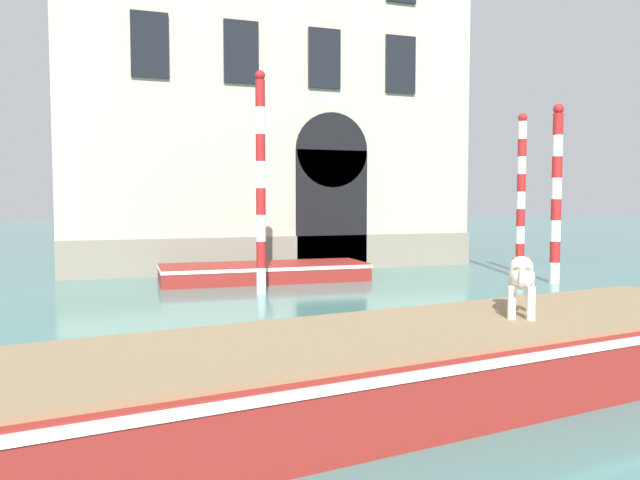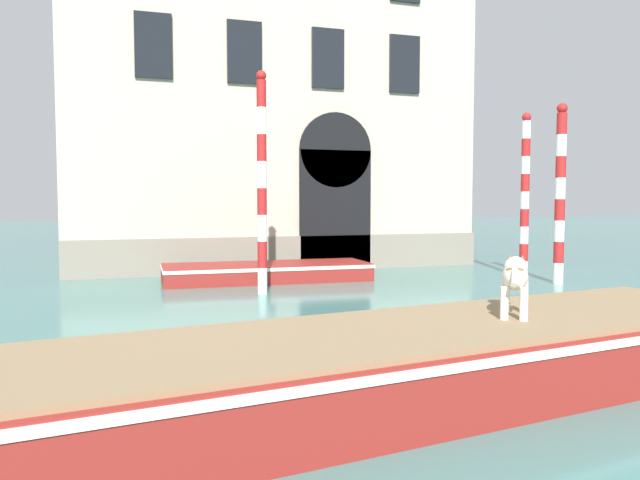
# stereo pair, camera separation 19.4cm
# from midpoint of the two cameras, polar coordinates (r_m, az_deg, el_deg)

# --- Properties ---
(boat_foreground) EXTENTS (8.48, 3.26, 0.72)m
(boat_foreground) POSITION_cam_midpoint_polar(r_m,az_deg,el_deg) (6.44, 11.40, -10.43)
(boat_foreground) COLOR maroon
(boat_foreground) RESTS_ON ground_plane
(dog_on_deck) EXTENTS (0.63, 0.79, 0.62)m
(dog_on_deck) POSITION_cam_midpoint_polar(r_m,az_deg,el_deg) (6.98, 18.17, -3.25)
(dog_on_deck) COLOR silver
(dog_on_deck) RESTS_ON boat_foreground
(boat_moored_near_palazzo) EXTENTS (4.95, 1.80, 0.42)m
(boat_moored_near_palazzo) POSITION_cam_midpoint_polar(r_m,az_deg,el_deg) (14.93, -4.50, -2.90)
(boat_moored_near_palazzo) COLOR maroon
(boat_moored_near_palazzo) RESTS_ON ground_plane
(mooring_pole_0) EXTENTS (0.24, 0.24, 4.12)m
(mooring_pole_0) POSITION_cam_midpoint_polar(r_m,az_deg,el_deg) (15.31, 21.44, 3.99)
(mooring_pole_0) COLOR white
(mooring_pole_0) RESTS_ON ground_plane
(mooring_pole_1) EXTENTS (0.20, 0.20, 4.53)m
(mooring_pole_1) POSITION_cam_midpoint_polar(r_m,az_deg,el_deg) (12.76, -4.90, 5.25)
(mooring_pole_1) COLOR white
(mooring_pole_1) RESTS_ON ground_plane
(mooring_pole_2) EXTENTS (0.22, 0.22, 4.04)m
(mooring_pole_2) POSITION_cam_midpoint_polar(r_m,az_deg,el_deg) (16.09, 18.56, 3.88)
(mooring_pole_2) COLOR white
(mooring_pole_2) RESTS_ON ground_plane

